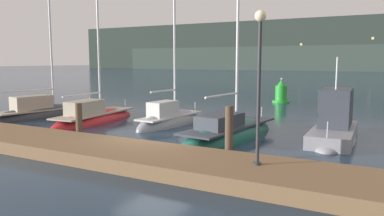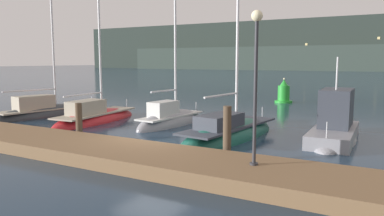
{
  "view_description": "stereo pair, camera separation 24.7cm",
  "coord_description": "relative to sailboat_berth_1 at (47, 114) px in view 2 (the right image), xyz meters",
  "views": [
    {
      "loc": [
        8.21,
        -11.97,
        3.4
      ],
      "look_at": [
        0.0,
        3.33,
        1.2
      ],
      "focal_mm": 35.0,
      "sensor_mm": 36.0,
      "label": 1
    },
    {
      "loc": [
        8.43,
        -11.85,
        3.4
      ],
      "look_at": [
        0.0,
        3.33,
        1.2
      ],
      "focal_mm": 35.0,
      "sensor_mm": 36.0,
      "label": 2
    }
  ],
  "objects": [
    {
      "name": "ground_plane",
      "position": [
        10.46,
        -3.71,
        -0.14
      ],
      "size": [
        400.0,
        400.0,
        0.0
      ],
      "primitive_type": "plane",
      "color": "#1E3347"
    },
    {
      "name": "dock",
      "position": [
        10.46,
        -5.79,
        0.09
      ],
      "size": [
        29.74,
        2.8,
        0.45
      ],
      "primitive_type": "cube",
      "color": "brown",
      "rests_on": "ground"
    },
    {
      "name": "mooring_pile_1",
      "position": [
        7.02,
        -4.14,
        0.67
      ],
      "size": [
        0.28,
        0.28,
        1.62
      ],
      "primitive_type": "cylinder",
      "color": "#4C3D2D",
      "rests_on": "ground"
    },
    {
      "name": "mooring_pile_2",
      "position": [
        13.9,
        -4.14,
        0.81
      ],
      "size": [
        0.28,
        0.28,
        1.89
      ],
      "primitive_type": "cylinder",
      "color": "#4C3D2D",
      "rests_on": "ground"
    },
    {
      "name": "sailboat_berth_1",
      "position": [
        0.0,
        0.0,
        0.0
      ],
      "size": [
        2.98,
        7.2,
        9.65
      ],
      "color": "#2D3338",
      "rests_on": "ground"
    },
    {
      "name": "sailboat_berth_2",
      "position": [
        4.09,
        -0.09,
        -0.01
      ],
      "size": [
        2.41,
        6.77,
        8.84
      ],
      "color": "red",
      "rests_on": "ground"
    },
    {
      "name": "sailboat_berth_3",
      "position": [
        8.38,
        1.01,
        -0.02
      ],
      "size": [
        1.88,
        5.37,
        8.12
      ],
      "color": "gray",
      "rests_on": "ground"
    },
    {
      "name": "sailboat_berth_4",
      "position": [
        12.47,
        -0.64,
        -0.04
      ],
      "size": [
        2.79,
        7.3,
        9.5
      ],
      "color": "#195647",
      "rests_on": "ground"
    },
    {
      "name": "motorboat_berth_5",
      "position": [
        16.57,
        1.23,
        0.28
      ],
      "size": [
        1.97,
        5.5,
        4.04
      ],
      "color": "gray",
      "rests_on": "ground"
    },
    {
      "name": "channel_buoy",
      "position": [
        10.69,
        14.6,
        0.62
      ],
      "size": [
        1.41,
        1.41,
        2.01
      ],
      "color": "green",
      "rests_on": "ground"
    },
    {
      "name": "dock_lamppost",
      "position": [
        15.39,
        -5.63,
        3.18
      ],
      "size": [
        0.32,
        0.32,
        4.32
      ],
      "color": "#2D2D33",
      "rests_on": "dock"
    },
    {
      "name": "hillside_backdrop",
      "position": [
        7.94,
        126.0,
        8.21
      ],
      "size": [
        240.0,
        23.0,
        18.14
      ],
      "color": "#28332D",
      "rests_on": "ground"
    }
  ]
}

